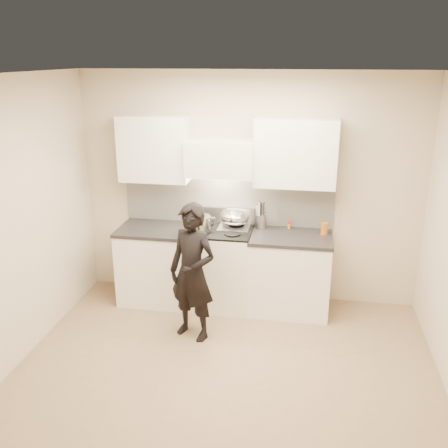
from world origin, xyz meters
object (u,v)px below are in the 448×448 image
(stove, at_px, (219,267))
(person, at_px, (192,273))
(wok, at_px, (235,217))
(utensil_crock, at_px, (261,220))
(counter_right, at_px, (290,273))

(stove, xyz_separation_m, person, (-0.14, -0.77, 0.26))
(wok, bearing_deg, person, -108.47)
(utensil_crock, distance_m, person, 1.16)
(utensil_crock, height_order, person, person)
(stove, height_order, counter_right, stove)
(wok, bearing_deg, counter_right, -12.27)
(counter_right, distance_m, utensil_crock, 0.69)
(wok, bearing_deg, stove, -138.87)
(counter_right, xyz_separation_m, person, (-0.97, -0.77, 0.27))
(utensil_crock, xyz_separation_m, person, (-0.60, -0.95, -0.29))
(person, bearing_deg, stove, 101.96)
(stove, height_order, person, person)
(counter_right, height_order, wok, wok)
(stove, distance_m, wok, 0.62)
(stove, height_order, wok, wok)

